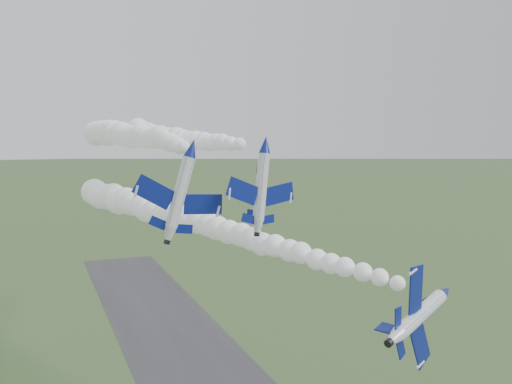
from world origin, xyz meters
The scene contains 6 objects.
jet_lead centered at (12.26, -0.91, 28.88)m, with size 7.01×12.46×10.63m.
smoke_trail_jet_lead centered at (-3.44, 36.78, 31.38)m, with size 5.24×75.15×5.24m, color white, non-canonical shape.
jet_pair_left centered at (-9.42, 21.52, 43.97)m, with size 11.24×13.90×4.29m.
smoke_trail_jet_pair_left centered at (-6.51, 59.93, 45.23)m, with size 5.21×69.93×5.21m, color white, non-canonical shape.
jet_pair_right centered at (0.59, 21.20, 44.33)m, with size 11.30×13.24×3.39m.
smoke_trail_jet_pair_right centered at (-7.97, 51.93, 45.10)m, with size 5.21×57.06×5.21m, color white, non-canonical shape.
Camera 1 is at (-28.70, -48.70, 45.89)m, focal length 40.00 mm.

